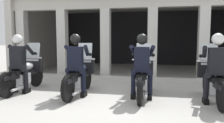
{
  "coord_description": "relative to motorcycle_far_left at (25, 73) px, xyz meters",
  "views": [
    {
      "loc": [
        1.16,
        -5.24,
        1.45
      ],
      "look_at": [
        0.0,
        0.55,
        0.86
      ],
      "focal_mm": 35.62,
      "sensor_mm": 36.0,
      "label": 1
    }
  ],
  "objects": [
    {
      "name": "motorcycle_far_left",
      "position": [
        0.0,
        0.0,
        0.0
      ],
      "size": [
        0.62,
        2.04,
        1.35
      ],
      "rotation": [
        0.0,
        0.0,
        0.23
      ],
      "color": "black",
      "rests_on": "ground"
    },
    {
      "name": "police_officer_far_left",
      "position": [
        -0.0,
        -0.28,
        0.44
      ],
      "size": [
        0.63,
        0.61,
        1.58
      ],
      "rotation": [
        0.0,
        0.0,
        0.23
      ],
      "color": "black",
      "rests_on": "ground"
    },
    {
      "name": "kerb_strip",
      "position": [
        2.6,
        2.21,
        -0.44
      ],
      "size": [
        9.43,
        0.24,
        0.12
      ],
      "primitive_type": "cube",
      "color": "#B7B5AD",
      "rests_on": "ground"
    },
    {
      "name": "ground_plane",
      "position": [
        2.47,
        2.62,
        -0.5
      ],
      "size": [
        80.0,
        80.0,
        0.0
      ],
      "primitive_type": "plane",
      "color": "#A8A59E"
    },
    {
      "name": "motorcycle_far_right",
      "position": [
        4.94,
        -0.1,
        0.0
      ],
      "size": [
        0.62,
        2.04,
        1.35
      ],
      "rotation": [
        0.0,
        0.0,
        0.19
      ],
      "color": "black",
      "rests_on": "ground"
    },
    {
      "name": "police_officer_center_left",
      "position": [
        1.65,
        -0.35,
        0.44
      ],
      "size": [
        0.63,
        0.61,
        1.58
      ],
      "rotation": [
        0.0,
        0.0,
        0.29
      ],
      "color": "black",
      "rests_on": "ground"
    },
    {
      "name": "motorcycle_center_left",
      "position": [
        1.65,
        -0.06,
        0.0
      ],
      "size": [
        0.62,
        2.04,
        1.35
      ],
      "rotation": [
        0.0,
        0.0,
        0.29
      ],
      "color": "black",
      "rests_on": "ground"
    },
    {
      "name": "motorcycle_center_right",
      "position": [
        3.29,
        0.02,
        0.0
      ],
      "size": [
        0.62,
        2.04,
        1.35
      ],
      "rotation": [
        0.0,
        0.0,
        0.24
      ],
      "color": "black",
      "rests_on": "ground"
    },
    {
      "name": "station_building",
      "position": [
        2.6,
        5.38,
        1.54
      ],
      "size": [
        9.93,
        5.37,
        3.2
      ],
      "color": "black",
      "rests_on": "ground"
    },
    {
      "name": "police_officer_far_right",
      "position": [
        4.94,
        -0.38,
        0.44
      ],
      "size": [
        0.63,
        0.61,
        1.58
      ],
      "rotation": [
        0.0,
        0.0,
        0.19
      ],
      "color": "black",
      "rests_on": "ground"
    },
    {
      "name": "police_officer_center_right",
      "position": [
        3.29,
        -0.26,
        0.44
      ],
      "size": [
        0.63,
        0.61,
        1.58
      ],
      "rotation": [
        0.0,
        0.0,
        0.24
      ],
      "color": "black",
      "rests_on": "ground"
    }
  ]
}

